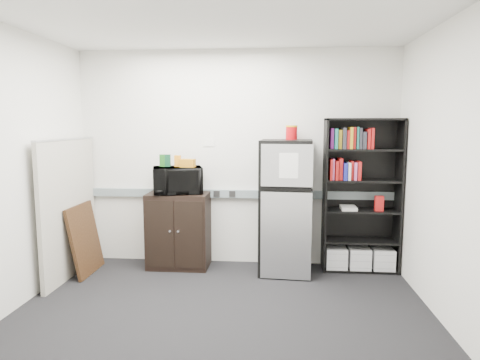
% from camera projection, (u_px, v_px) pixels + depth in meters
% --- Properties ---
extents(floor, '(4.00, 4.00, 0.00)m').
position_uv_depth(floor, '(219.00, 323.00, 3.86)').
color(floor, black).
rests_on(floor, ground).
extents(wall_back, '(4.00, 0.02, 2.70)m').
position_uv_depth(wall_back, '(237.00, 158.00, 5.41)').
color(wall_back, white).
rests_on(wall_back, floor).
extents(wall_right, '(0.02, 3.50, 2.70)m').
position_uv_depth(wall_right, '(459.00, 177.00, 3.52)').
color(wall_right, white).
rests_on(wall_right, floor).
extents(ceiling, '(4.00, 3.50, 0.02)m').
position_uv_depth(ceiling, '(217.00, 11.00, 3.51)').
color(ceiling, white).
rests_on(ceiling, wall_back).
extents(electrical_raceway, '(3.92, 0.05, 0.10)m').
position_uv_depth(electrical_raceway, '(236.00, 194.00, 5.44)').
color(electrical_raceway, slate).
rests_on(electrical_raceway, wall_back).
extents(wall_note, '(0.14, 0.00, 0.10)m').
position_uv_depth(wall_note, '(209.00, 143.00, 5.41)').
color(wall_note, white).
rests_on(wall_note, wall_back).
extents(bookshelf, '(0.90, 0.34, 1.85)m').
position_uv_depth(bookshelf, '(361.00, 197.00, 5.16)').
color(bookshelf, black).
rests_on(bookshelf, floor).
extents(cubicle_partition, '(0.06, 1.30, 1.62)m').
position_uv_depth(cubicle_partition, '(69.00, 208.00, 4.97)').
color(cubicle_partition, '#A6A393').
rests_on(cubicle_partition, floor).
extents(cabinet, '(0.75, 0.50, 0.94)m').
position_uv_depth(cabinet, '(179.00, 230.00, 5.34)').
color(cabinet, black).
rests_on(cabinet, floor).
extents(microwave, '(0.67, 0.54, 0.33)m').
position_uv_depth(microwave, '(178.00, 180.00, 5.24)').
color(microwave, black).
rests_on(microwave, cabinet).
extents(snack_box_a, '(0.08, 0.06, 0.15)m').
position_uv_depth(snack_box_a, '(163.00, 161.00, 5.26)').
color(snack_box_a, '#195618').
rests_on(snack_box_a, microwave).
extents(snack_box_b, '(0.07, 0.05, 0.15)m').
position_uv_depth(snack_box_b, '(167.00, 161.00, 5.25)').
color(snack_box_b, '#0C3820').
rests_on(snack_box_b, microwave).
extents(snack_box_c, '(0.08, 0.06, 0.14)m').
position_uv_depth(snack_box_c, '(178.00, 161.00, 5.24)').
color(snack_box_c, orange).
rests_on(snack_box_c, microwave).
extents(snack_bag, '(0.19, 0.13, 0.10)m').
position_uv_depth(snack_bag, '(188.00, 163.00, 5.19)').
color(snack_bag, '#BB7412').
rests_on(snack_bag, microwave).
extents(refrigerator, '(0.64, 0.67, 1.60)m').
position_uv_depth(refrigerator, '(286.00, 207.00, 5.11)').
color(refrigerator, black).
rests_on(refrigerator, floor).
extents(coffee_can, '(0.14, 0.14, 0.19)m').
position_uv_depth(coffee_can, '(292.00, 132.00, 5.11)').
color(coffee_can, '#B2080E').
rests_on(coffee_can, refrigerator).
extents(framed_poster, '(0.18, 0.65, 0.83)m').
position_uv_depth(framed_poster, '(85.00, 239.00, 5.11)').
color(framed_poster, black).
rests_on(framed_poster, floor).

